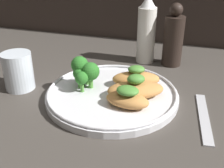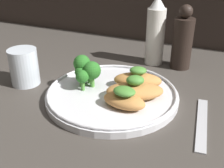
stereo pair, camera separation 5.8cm
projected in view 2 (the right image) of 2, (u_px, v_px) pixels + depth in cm
name	position (u px, v px, depth cm)	size (l,w,h in cm)	color
ground_plane	(112.00, 100.00, 59.73)	(180.00, 180.00, 1.00)	#3D3833
plate	(112.00, 94.00, 59.05)	(27.75, 27.75, 2.00)	silver
grilled_meat_front	(124.00, 99.00, 53.06)	(8.86, 5.39, 4.16)	#BC7F42
grilled_meat_middle	(135.00, 90.00, 56.22)	(13.06, 10.49, 4.83)	#BC7F42
grilled_meat_back	(138.00, 79.00, 60.31)	(11.25, 7.68, 4.68)	#BC7F42
broccoli_bunch	(86.00, 70.00, 59.89)	(6.36, 6.24, 6.74)	#4C8E38
sauce_bottle	(155.00, 32.00, 72.59)	(4.79, 4.79, 17.94)	white
pepper_grinder	(183.00, 41.00, 70.66)	(5.09, 5.09, 16.26)	black
drinking_glass	(24.00, 67.00, 63.77)	(6.47, 6.47, 8.36)	silver
fork	(202.00, 122.00, 51.10)	(3.65, 17.17, 0.60)	#B2B2B7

